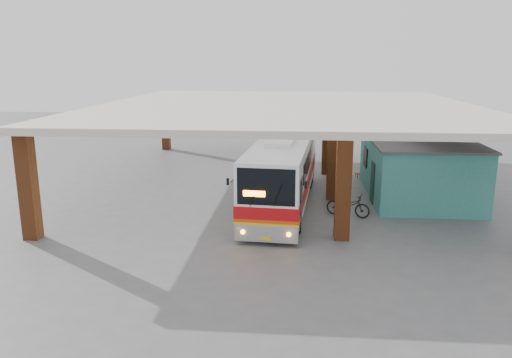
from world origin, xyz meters
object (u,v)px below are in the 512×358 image
Objects in this scene: red_chair at (361,171)px; pedestrian at (274,220)px; motorcycle at (348,205)px; coach_bus at (283,171)px.

pedestrian is at bearing -126.91° from red_chair.
motorcycle reaches higher than red_chair.
motorcycle is 2.38× the size of red_chair.
coach_bus reaches higher than red_chair.
motorcycle is (3.06, -1.66, -1.20)m from coach_bus.
pedestrian is (-0.21, -5.19, -0.85)m from coach_bus.
red_chair is (4.62, 6.46, -1.34)m from coach_bus.
motorcycle is 1.15× the size of pedestrian.
pedestrian is 12.62m from red_chair.
red_chair is at bearing 59.10° from coach_bus.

